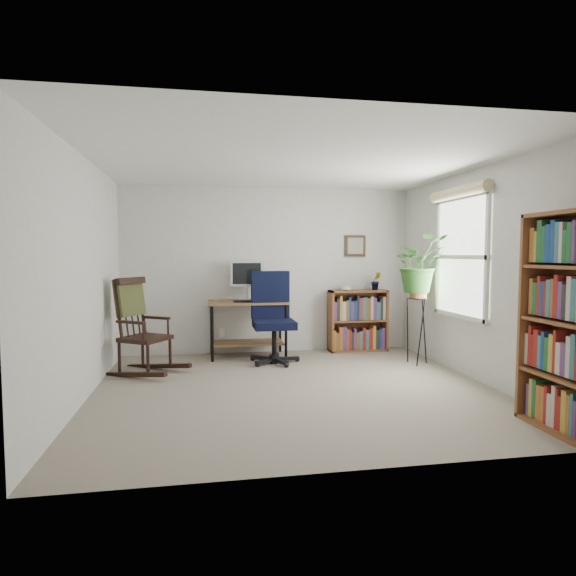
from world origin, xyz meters
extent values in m
cube|color=gray|center=(0.00, 0.00, 0.00)|extent=(4.20, 4.00, 0.00)
cube|color=white|center=(0.00, 0.00, 2.40)|extent=(4.20, 4.00, 0.00)
cube|color=silver|center=(0.00, 2.00, 1.20)|extent=(4.20, 0.00, 2.40)
cube|color=silver|center=(0.00, -2.00, 1.20)|extent=(4.20, 0.00, 2.40)
cube|color=silver|center=(-2.10, 0.00, 1.20)|extent=(0.00, 4.00, 2.40)
cube|color=silver|center=(2.10, 0.00, 1.20)|extent=(0.00, 4.00, 2.40)
cube|color=black|center=(-0.34, 1.58, 0.79)|extent=(0.40, 0.15, 0.02)
imported|color=#2D6623|center=(1.80, 0.86, 1.67)|extent=(1.69, 1.88, 1.46)
imported|color=#2D6623|center=(1.58, 1.83, 0.96)|extent=(0.13, 0.24, 0.11)
camera|label=1|loc=(-0.95, -4.97, 1.43)|focal=30.00mm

